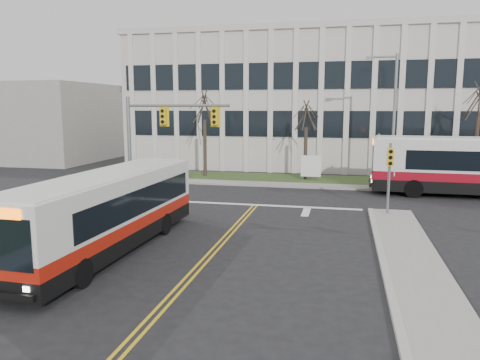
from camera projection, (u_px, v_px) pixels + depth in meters
name	position (u px, v px, depth m)	size (l,w,h in m)	color
ground	(219.00, 246.00, 19.16)	(120.00, 120.00, 0.00)	black
sidewalk_east	(437.00, 313.00, 12.71)	(2.00, 26.00, 0.14)	#9E9B93
sidewalk_cross	(344.00, 187.00, 32.73)	(44.00, 1.60, 0.14)	#9E9B93
building_lawn	(344.00, 181.00, 35.43)	(44.00, 5.00, 0.12)	#344C20
office_building	(347.00, 103.00, 46.08)	(40.00, 16.00, 12.00)	beige
building_annex	(45.00, 122.00, 49.20)	(12.00, 12.00, 8.00)	#9E9B93
mast_arm_signal	(156.00, 131.00, 26.61)	(6.11, 0.38, 6.20)	slate
signal_pole_near	(390.00, 169.00, 23.88)	(0.34, 0.39, 3.80)	slate
signal_pole_far	(378.00, 153.00, 32.07)	(0.34, 0.39, 3.80)	slate
streetlight	(392.00, 113.00, 32.25)	(2.15, 0.25, 9.20)	slate
directory_sign	(311.00, 166.00, 35.31)	(1.50, 0.12, 2.00)	slate
tree_left	(204.00, 108.00, 36.95)	(1.80, 1.80, 7.70)	#42352B
tree_mid	(306.00, 117.00, 35.52)	(1.80, 1.80, 6.82)	#42352B
tree_right	(479.00, 103.00, 32.59)	(1.80, 1.80, 8.25)	#42352B
bus_main	(108.00, 214.00, 18.18)	(2.46, 11.35, 3.03)	silver
newspaper_box_blue	(69.00, 216.00, 22.36)	(0.50, 0.45, 0.95)	#163399
newspaper_box_red	(24.00, 219.00, 21.65)	(0.50, 0.45, 0.95)	#AA1519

